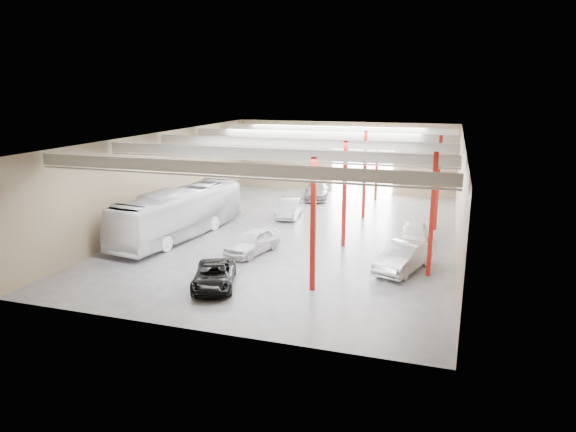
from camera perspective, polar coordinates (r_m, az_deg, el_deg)
The scene contains 8 objects.
depot_shell at distance 36.71m, azimuth 1.49°, elevation 5.74°, with size 22.12×32.12×7.06m.
coach_bus at distance 36.91m, azimuth -11.97°, elevation 0.31°, with size 2.87×12.28×3.42m, color white.
black_sedan at distance 27.67m, azimuth -8.22°, elevation -6.57°, with size 2.10×4.55×1.26m, color black.
car_row_a at distance 32.86m, azimuth -3.97°, elevation -2.83°, with size 1.82×4.52×1.54m, color white.
car_row_b at distance 41.89m, azimuth 0.18°, elevation 0.93°, with size 1.59×4.56×1.50m, color silver.
car_row_c at distance 48.85m, azimuth 3.18°, elevation 2.84°, with size 2.15×5.29×1.54m, color slate.
car_right_near at distance 30.47m, azimuth 12.71°, elevation -4.45°, with size 1.73×4.96×1.63m, color silver.
car_right_far at distance 35.78m, azimuth 13.90°, elevation -1.88°, with size 1.70×4.23×1.44m, color white.
Camera 1 is at (10.19, -34.40, 10.39)m, focal length 32.00 mm.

